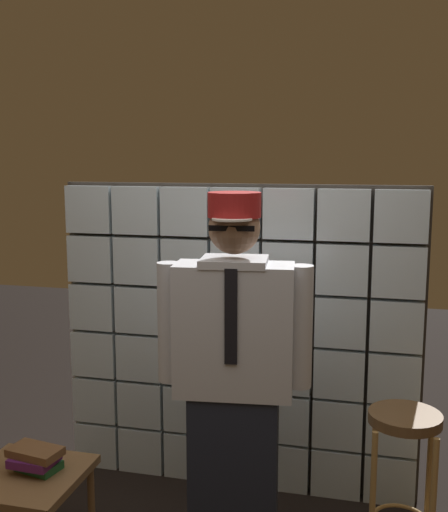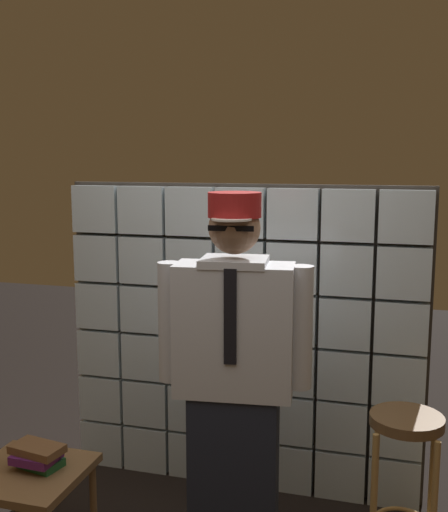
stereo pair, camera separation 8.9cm
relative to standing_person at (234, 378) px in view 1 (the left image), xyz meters
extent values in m
cube|color=silver|center=(-1.06, 0.74, -0.80)|extent=(0.28, 0.08, 0.28)
cube|color=silver|center=(-0.76, 0.74, -0.80)|extent=(0.28, 0.08, 0.28)
cube|color=silver|center=(-0.46, 0.74, -0.80)|extent=(0.28, 0.08, 0.28)
cube|color=silver|center=(-0.16, 0.74, -0.80)|extent=(0.28, 0.08, 0.28)
cube|color=silver|center=(0.14, 0.74, -0.80)|extent=(0.28, 0.08, 0.28)
cube|color=silver|center=(0.44, 0.74, -0.80)|extent=(0.28, 0.08, 0.28)
cube|color=silver|center=(0.74, 0.74, -0.80)|extent=(0.28, 0.08, 0.28)
cube|color=silver|center=(-1.06, 0.74, -0.50)|extent=(0.28, 0.08, 0.28)
cube|color=silver|center=(-0.76, 0.74, -0.50)|extent=(0.28, 0.08, 0.28)
cube|color=silver|center=(-0.46, 0.74, -0.50)|extent=(0.28, 0.08, 0.28)
cube|color=silver|center=(-0.16, 0.74, -0.50)|extent=(0.28, 0.08, 0.28)
cube|color=silver|center=(0.14, 0.74, -0.50)|extent=(0.28, 0.08, 0.28)
cube|color=silver|center=(0.44, 0.74, -0.50)|extent=(0.28, 0.08, 0.28)
cube|color=silver|center=(0.74, 0.74, -0.50)|extent=(0.28, 0.08, 0.28)
cube|color=silver|center=(-1.06, 0.74, -0.20)|extent=(0.28, 0.08, 0.28)
cube|color=silver|center=(-0.76, 0.74, -0.20)|extent=(0.28, 0.08, 0.28)
cube|color=silver|center=(-0.46, 0.74, -0.20)|extent=(0.28, 0.08, 0.28)
cube|color=silver|center=(-0.16, 0.74, -0.20)|extent=(0.28, 0.08, 0.28)
cube|color=silver|center=(0.14, 0.74, -0.20)|extent=(0.28, 0.08, 0.28)
cube|color=silver|center=(0.44, 0.74, -0.20)|extent=(0.28, 0.08, 0.28)
cube|color=silver|center=(0.74, 0.74, -0.20)|extent=(0.28, 0.08, 0.28)
cube|color=silver|center=(-1.06, 0.74, 0.10)|extent=(0.28, 0.08, 0.28)
cube|color=silver|center=(-0.76, 0.74, 0.10)|extent=(0.28, 0.08, 0.28)
cube|color=silver|center=(-0.46, 0.74, 0.10)|extent=(0.28, 0.08, 0.28)
cube|color=silver|center=(-0.16, 0.74, 0.10)|extent=(0.28, 0.08, 0.28)
cube|color=silver|center=(0.14, 0.74, 0.10)|extent=(0.28, 0.08, 0.28)
cube|color=silver|center=(0.44, 0.74, 0.10)|extent=(0.28, 0.08, 0.28)
cube|color=silver|center=(0.74, 0.74, 0.10)|extent=(0.28, 0.08, 0.28)
cube|color=silver|center=(-1.06, 0.74, 0.40)|extent=(0.28, 0.08, 0.28)
cube|color=silver|center=(-0.76, 0.74, 0.40)|extent=(0.28, 0.08, 0.28)
cube|color=silver|center=(-0.46, 0.74, 0.40)|extent=(0.28, 0.08, 0.28)
cube|color=silver|center=(-0.16, 0.74, 0.40)|extent=(0.28, 0.08, 0.28)
cube|color=silver|center=(0.14, 0.74, 0.40)|extent=(0.28, 0.08, 0.28)
cube|color=silver|center=(0.44, 0.74, 0.40)|extent=(0.28, 0.08, 0.28)
cube|color=silver|center=(0.74, 0.74, 0.40)|extent=(0.28, 0.08, 0.28)
cube|color=silver|center=(-1.06, 0.74, 0.71)|extent=(0.28, 0.08, 0.28)
cube|color=silver|center=(-0.76, 0.74, 0.71)|extent=(0.28, 0.08, 0.28)
cube|color=silver|center=(-0.46, 0.74, 0.71)|extent=(0.28, 0.08, 0.28)
cube|color=silver|center=(-0.16, 0.74, 0.71)|extent=(0.28, 0.08, 0.28)
cube|color=silver|center=(0.14, 0.74, 0.71)|extent=(0.28, 0.08, 0.28)
cube|color=silver|center=(0.44, 0.74, 0.71)|extent=(0.28, 0.08, 0.28)
cube|color=silver|center=(0.74, 0.74, 0.71)|extent=(0.28, 0.08, 0.28)
cube|color=#38332D|center=(-0.16, 0.79, -0.05)|extent=(2.13, 0.02, 1.83)
cube|color=#1E2333|center=(0.00, 0.00, -0.51)|extent=(0.44, 0.26, 0.87)
cube|color=silver|center=(0.00, 0.00, 0.23)|extent=(0.56, 0.30, 0.61)
cube|color=black|center=(0.01, -0.12, 0.33)|extent=(0.06, 0.02, 0.43)
cube|color=silver|center=(0.00, 0.00, 0.55)|extent=(0.32, 0.28, 0.04)
sphere|color=#846047|center=(0.00, 0.00, 0.70)|extent=(0.23, 0.23, 0.23)
ellipsoid|color=black|center=(0.01, -0.05, 0.66)|extent=(0.16, 0.10, 0.11)
cube|color=black|center=(0.01, -0.11, 0.71)|extent=(0.20, 0.03, 0.02)
cylinder|color=white|center=(0.01, -0.09, 0.75)|extent=(0.19, 0.19, 0.01)
cylinder|color=maroon|center=(0.00, 0.00, 0.81)|extent=(0.24, 0.24, 0.11)
cylinder|color=silver|center=(0.30, 0.04, 0.26)|extent=(0.12, 0.12, 0.56)
cylinder|color=silver|center=(-0.30, -0.03, 0.26)|extent=(0.12, 0.12, 0.56)
cylinder|color=brown|center=(0.78, 0.18, -0.19)|extent=(0.34, 0.34, 0.05)
cylinder|color=tan|center=(0.65, 0.05, -0.58)|extent=(0.03, 0.03, 0.72)
cylinder|color=tan|center=(0.65, 0.32, -0.58)|extent=(0.03, 0.03, 0.72)
cylinder|color=tan|center=(0.91, 0.32, -0.58)|extent=(0.03, 0.03, 0.72)
cube|color=brown|center=(-0.94, -0.27, -0.48)|extent=(0.52, 0.52, 0.04)
cylinder|color=brown|center=(-1.16, -0.05, -0.72)|extent=(0.04, 0.04, 0.44)
cylinder|color=brown|center=(-0.72, -0.05, -0.72)|extent=(0.04, 0.04, 0.44)
cube|color=#1E592D|center=(-0.90, -0.22, -0.44)|extent=(0.22, 0.17, 0.04)
cube|color=#591E66|center=(-0.91, -0.24, -0.40)|extent=(0.21, 0.18, 0.04)
cube|color=brown|center=(-0.91, -0.24, -0.36)|extent=(0.27, 0.18, 0.04)
camera|label=1|loc=(0.63, -2.70, 1.02)|focal=43.79mm
camera|label=2|loc=(0.71, -2.68, 1.02)|focal=43.79mm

